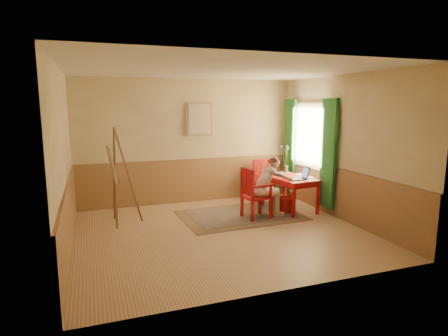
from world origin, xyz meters
name	(u,v)px	position (x,y,z in m)	size (l,w,h in m)	color
room	(221,154)	(0.00, 0.00, 1.40)	(5.04, 4.54, 2.84)	tan
wainscot	(208,194)	(0.00, 0.80, 0.50)	(5.00, 4.50, 1.00)	#966A40
window	(308,145)	(2.42, 1.10, 1.35)	(0.12, 2.01, 2.20)	white
wall_portrait	(199,119)	(0.25, 2.20, 1.90)	(0.60, 0.05, 0.76)	tan
rug	(241,215)	(0.70, 0.80, 0.01)	(2.47, 1.70, 0.02)	#8C7251
table	(289,181)	(1.84, 0.86, 0.63)	(0.88, 1.29, 0.72)	red
chair_left	(254,194)	(0.87, 0.52, 0.51)	(0.52, 0.51, 1.02)	red
chair_back	(263,180)	(1.67, 1.79, 0.48)	(0.46, 0.48, 0.95)	red
figure	(267,184)	(1.17, 0.55, 0.67)	(0.92, 0.44, 1.21)	beige
laptop	(300,177)	(1.90, 0.57, 0.77)	(0.43, 0.27, 0.25)	#1E2338
papers	(300,176)	(2.08, 0.84, 0.72)	(0.67, 1.14, 0.00)	white
vase	(286,160)	(1.96, 1.27, 1.01)	(0.21, 0.32, 0.63)	#3F724C
wastebasket	(287,205)	(1.70, 0.68, 0.16)	(0.30, 0.30, 0.33)	#9F1413
easel	(114,167)	(-1.72, 1.11, 1.09)	(0.61, 0.81, 1.83)	brown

